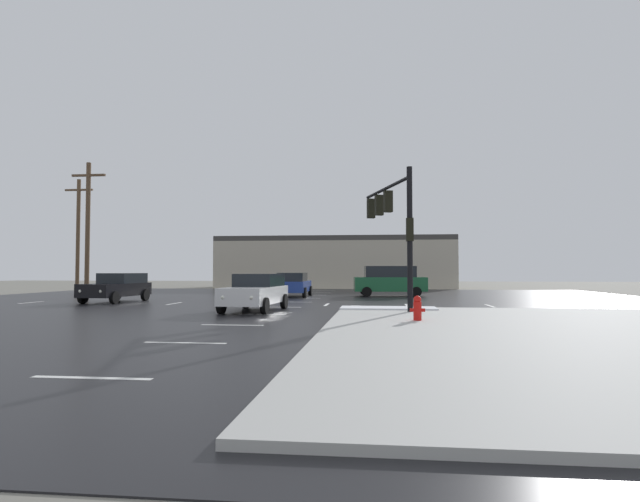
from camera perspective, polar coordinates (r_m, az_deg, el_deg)
ground_plane at (r=26.21m, az=-3.64°, el=-6.00°), size 120.00×120.00×0.00m
road_asphalt at (r=26.21m, az=-3.64°, el=-5.98°), size 44.00×44.00×0.02m
snow_strip_curbside at (r=21.82m, az=7.61°, el=-6.30°), size 4.00×1.60×0.06m
lane_markings at (r=24.67m, az=-1.42°, el=-6.18°), size 36.15×36.15×0.01m
traffic_signal_mast at (r=22.24m, az=8.13°, el=3.91°), size 1.94×5.71×5.68m
fire_hydrant at (r=16.80m, az=10.79°, el=-6.25°), size 0.48×0.26×0.79m
strip_building_background at (r=53.37m, az=1.77°, el=-1.29°), size 23.77×8.00×5.19m
suv_green at (r=35.02m, az=7.78°, el=-3.25°), size 4.97×2.53×2.03m
sedan_black at (r=30.35m, az=-21.60°, el=-3.72°), size 2.29×4.64×1.58m
sedan_blue at (r=33.96m, az=-2.95°, el=-3.70°), size 2.06×4.56×1.58m
sedan_white at (r=22.20m, az=-7.13°, el=-4.46°), size 2.27×4.63×1.58m
utility_pole_far at (r=35.30m, az=-24.43°, el=2.45°), size 2.20×0.28×8.55m
utility_pole_distant at (r=42.85m, az=-25.32°, el=1.76°), size 2.20×0.28×8.67m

